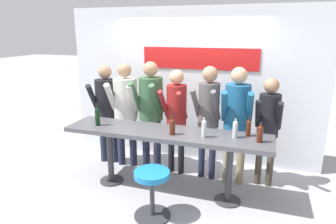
# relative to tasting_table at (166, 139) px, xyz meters

# --- Properties ---
(ground_plane) EXTENTS (40.00, 40.00, 0.00)m
(ground_plane) POSITION_rel_tasting_table_xyz_m (0.00, 0.00, -0.81)
(ground_plane) COLOR #9E9EA3
(back_wall) EXTENTS (4.49, 0.12, 2.67)m
(back_wall) POSITION_rel_tasting_table_xyz_m (0.00, 1.33, 0.53)
(back_wall) COLOR silver
(back_wall) RESTS_ON ground_plane
(tasting_table) EXTENTS (2.89, 0.64, 0.93)m
(tasting_table) POSITION_rel_tasting_table_xyz_m (0.00, 0.00, 0.00)
(tasting_table) COLOR #4C4C51
(tasting_table) RESTS_ON ground_plane
(bar_stool) EXTENTS (0.46, 0.46, 0.62)m
(bar_stool) POSITION_rel_tasting_table_xyz_m (0.04, -0.64, -0.39)
(bar_stool) COLOR #333338
(bar_stool) RESTS_ON ground_plane
(person_far_left) EXTENTS (0.49, 0.59, 1.72)m
(person_far_left) POSITION_rel_tasting_table_xyz_m (-1.30, 0.65, 0.26)
(person_far_left) COLOR #23283D
(person_far_left) RESTS_ON ground_plane
(person_left) EXTENTS (0.51, 0.61, 1.77)m
(person_left) POSITION_rel_tasting_table_xyz_m (-0.92, 0.63, 0.29)
(person_left) COLOR #23283D
(person_left) RESTS_ON ground_plane
(person_center_left) EXTENTS (0.50, 0.60, 1.81)m
(person_center_left) POSITION_rel_tasting_table_xyz_m (-0.48, 0.64, 0.31)
(person_center_left) COLOR #23283D
(person_center_left) RESTS_ON ground_plane
(person_center) EXTENTS (0.40, 0.53, 1.70)m
(person_center) POSITION_rel_tasting_table_xyz_m (-0.04, 0.62, 0.26)
(person_center) COLOR black
(person_center) RESTS_ON ground_plane
(person_center_right) EXTENTS (0.42, 0.55, 1.78)m
(person_center_right) POSITION_rel_tasting_table_xyz_m (0.48, 0.59, 0.31)
(person_center_right) COLOR #23283D
(person_center_right) RESTS_ON ground_plane
(person_right) EXTENTS (0.46, 0.58, 1.78)m
(person_right) POSITION_rel_tasting_table_xyz_m (0.90, 0.57, 0.30)
(person_right) COLOR gray
(person_right) RESTS_ON ground_plane
(person_far_right) EXTENTS (0.37, 0.49, 1.64)m
(person_far_right) POSITION_rel_tasting_table_xyz_m (1.34, 0.64, 0.22)
(person_far_right) COLOR #473D33
(person_far_right) RESTS_ON ground_plane
(wine_bottle_0) EXTENTS (0.07, 0.07, 0.32)m
(wine_bottle_0) POSITION_rel_tasting_table_xyz_m (-1.03, -0.07, 0.26)
(wine_bottle_0) COLOR black
(wine_bottle_0) RESTS_ON tasting_table
(wine_bottle_1) EXTENTS (0.06, 0.06, 0.29)m
(wine_bottle_1) POSITION_rel_tasting_table_xyz_m (0.55, -0.08, 0.25)
(wine_bottle_1) COLOR #B7BCC1
(wine_bottle_1) RESTS_ON tasting_table
(wine_bottle_2) EXTENTS (0.08, 0.08, 0.26)m
(wine_bottle_2) POSITION_rel_tasting_table_xyz_m (0.13, -0.11, 0.24)
(wine_bottle_2) COLOR #4C1E0F
(wine_bottle_2) RESTS_ON tasting_table
(wine_bottle_3) EXTENTS (0.06, 0.06, 0.26)m
(wine_bottle_3) POSITION_rel_tasting_table_xyz_m (1.10, 0.15, 0.24)
(wine_bottle_3) COLOR #4C1E0F
(wine_bottle_3) RESTS_ON tasting_table
(wine_bottle_4) EXTENTS (0.07, 0.07, 0.26)m
(wine_bottle_4) POSITION_rel_tasting_table_xyz_m (1.25, -0.03, 0.24)
(wine_bottle_4) COLOR #4C1E0F
(wine_bottle_4) RESTS_ON tasting_table
(wine_bottle_5) EXTENTS (0.07, 0.07, 0.28)m
(wine_bottle_5) POSITION_rel_tasting_table_xyz_m (0.94, 0.03, 0.25)
(wine_bottle_5) COLOR #B7BCC1
(wine_bottle_5) RESTS_ON tasting_table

